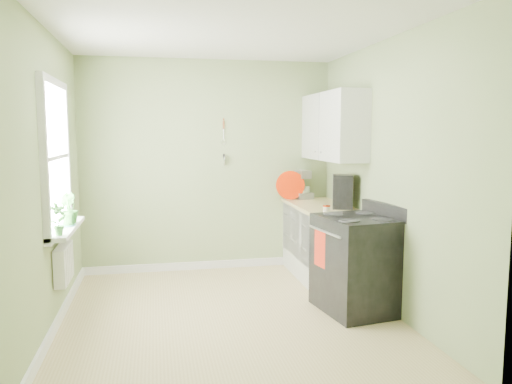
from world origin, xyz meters
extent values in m
cube|color=tan|center=(0.00, 0.00, -0.01)|extent=(3.20, 3.60, 0.02)
cube|color=white|center=(0.00, 0.00, 2.71)|extent=(3.20, 3.60, 0.02)
cube|color=#98A973|center=(0.00, 1.81, 1.35)|extent=(3.20, 0.02, 2.70)
cube|color=#98A973|center=(-1.61, 0.00, 1.35)|extent=(0.02, 3.60, 2.70)
cube|color=#98A973|center=(1.61, 0.00, 1.35)|extent=(0.02, 3.60, 2.70)
cube|color=white|center=(1.30, 1.00, 0.43)|extent=(0.60, 1.60, 0.87)
cube|color=#D9C585|center=(1.29, 1.00, 0.89)|extent=(0.64, 1.60, 0.04)
cube|color=white|center=(1.43, 1.10, 1.85)|extent=(0.35, 1.40, 0.80)
cube|color=white|center=(-1.59, 0.30, 1.55)|extent=(0.02, 1.00, 1.30)
cube|color=white|center=(-1.57, 0.30, 2.24)|extent=(0.06, 1.14, 0.07)
cube|color=white|center=(-1.57, 0.30, 0.86)|extent=(0.06, 1.14, 0.07)
cube|color=white|center=(-1.57, 0.30, 1.55)|extent=(0.04, 1.00, 0.04)
cube|color=white|center=(-1.51, 0.30, 0.88)|extent=(0.18, 1.14, 0.04)
cube|color=white|center=(-1.54, 0.25, 0.55)|extent=(0.12, 0.50, 0.35)
cylinder|color=#D9C585|center=(0.20, 1.78, 1.88)|extent=(0.02, 0.02, 0.10)
cylinder|color=silver|center=(0.20, 1.78, 1.76)|extent=(0.01, 0.01, 0.16)
cylinder|color=silver|center=(0.20, 1.78, 1.42)|extent=(0.01, 0.14, 0.14)
cube|color=black|center=(1.27, -0.05, 0.46)|extent=(0.78, 0.87, 0.92)
cube|color=black|center=(1.27, -0.05, 0.94)|extent=(0.78, 0.87, 0.03)
cube|color=black|center=(1.57, -0.05, 1.01)|extent=(0.18, 0.78, 0.14)
cylinder|color=#B2B2B7|center=(0.93, -0.05, 0.82)|extent=(0.12, 0.63, 0.02)
cube|color=#B32814|center=(0.93, 0.05, 0.63)|extent=(0.05, 0.23, 0.39)
cube|color=#B2B2B7|center=(1.24, 1.72, 0.95)|extent=(0.25, 0.34, 0.08)
cube|color=#B2B2B7|center=(1.24, 1.86, 1.10)|extent=(0.13, 0.10, 0.23)
cube|color=#B2B2B7|center=(1.24, 1.74, 1.23)|extent=(0.19, 0.33, 0.10)
sphere|color=#B2B2B7|center=(1.24, 1.86, 1.26)|extent=(0.12, 0.12, 0.12)
cylinder|color=silver|center=(1.24, 1.66, 1.01)|extent=(0.18, 0.18, 0.15)
cylinder|color=silver|center=(1.05, 1.72, 0.99)|extent=(0.12, 0.12, 0.16)
cone|color=silver|center=(1.05, 1.72, 1.09)|extent=(0.12, 0.12, 0.04)
cylinder|color=silver|center=(0.96, 1.72, 1.02)|extent=(0.11, 0.05, 0.08)
cube|color=black|center=(1.44, 0.77, 1.11)|extent=(0.29, 0.31, 0.39)
cylinder|color=black|center=(1.40, 0.77, 0.99)|extent=(0.12, 0.12, 0.13)
cylinder|color=#B01C00|center=(1.05, 1.63, 1.10)|extent=(0.38, 0.18, 0.37)
cylinder|color=beige|center=(1.13, 0.46, 0.95)|extent=(0.08, 0.08, 0.08)
cylinder|color=#B01C00|center=(1.13, 0.46, 0.99)|extent=(0.08, 0.08, 0.01)
imported|color=#347B2C|center=(-1.50, -0.15, 1.04)|extent=(0.18, 0.18, 0.29)
imported|color=#347B2C|center=(-1.50, 0.33, 1.06)|extent=(0.22, 0.22, 0.31)
imported|color=#347B2C|center=(-1.50, 0.46, 1.05)|extent=(0.20, 0.20, 0.29)
camera|label=1|loc=(-0.68, -4.61, 1.78)|focal=35.00mm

